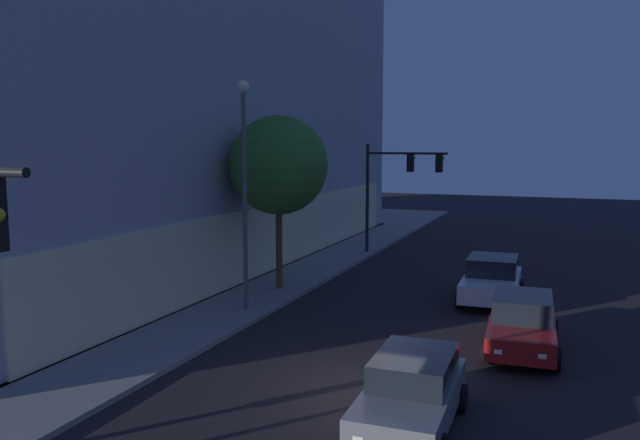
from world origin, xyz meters
TOP-DOWN VIEW (x-y plane):
  - ground_plane at (0.00, 0.00)m, footprint 120.00×120.00m
  - modern_building at (12.66, 21.72)m, footprint 35.13×27.52m
  - traffic_light_far_corner at (18.09, 3.94)m, footprint 0.51×4.37m
  - street_lamp_sidewalk at (5.19, 5.97)m, footprint 0.44×0.44m
  - sidewalk_tree at (8.62, 6.31)m, footprint 3.92×3.92m
  - car_grey at (-1.48, -1.51)m, footprint 4.16×2.04m
  - car_red at (4.52, -3.29)m, footprint 4.42×2.17m
  - car_white at (10.13, -1.82)m, footprint 4.50×2.31m

SIDE VIEW (x-z plane):
  - ground_plane at x=0.00m, z-range 0.00..0.00m
  - car_grey at x=-1.48m, z-range 0.03..1.56m
  - car_red at x=4.52m, z-range 0.02..1.61m
  - car_white at x=10.13m, z-range 0.01..1.67m
  - traffic_light_far_corner at x=18.09m, z-range 1.32..7.09m
  - sidewalk_tree at x=8.62m, z-range 1.62..8.51m
  - street_lamp_sidewalk at x=5.19m, z-range 1.16..9.05m
  - modern_building at x=12.66m, z-range -0.08..20.43m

